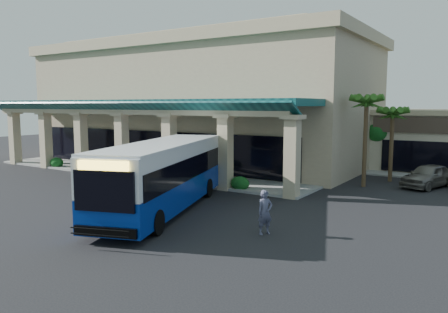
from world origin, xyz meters
The scene contains 10 objects.
ground centered at (0.00, 0.00, 0.00)m, with size 110.00×110.00×0.00m, color black.
main_building centered at (-8.00, 16.00, 5.67)m, with size 30.80×14.80×11.35m, color tan, non-canonical shape.
arcade centered at (-8.00, 6.80, 2.85)m, with size 30.00×6.20×5.70m, color #093839, non-canonical shape.
palm_0 centered at (8.50, 11.00, 3.30)m, with size 2.40×2.40×6.60m, color #255416, non-canonical shape.
palm_1 centered at (9.50, 14.00, 2.90)m, with size 2.40×2.40×5.80m, color #255416, non-canonical shape.
palm_2 centered at (-22.50, 6.50, 3.10)m, with size 2.40×2.40×6.20m, color #255416, non-canonical shape.
broadleaf_tree centered at (7.50, 19.00, 2.41)m, with size 2.60×2.60×4.81m, color #104916, non-canonical shape.
transit_bus centered at (1.78, -1.00, 1.72)m, with size 2.87×12.34×3.45m, color #072C96, non-canonical shape.
pedestrian centered at (7.97, -1.86, 0.92)m, with size 0.67×0.44×1.84m, color #4B4C65.
car_silver centered at (12.06, 13.00, 0.76)m, with size 1.79×4.46×1.52m, color slate.
Camera 1 is at (16.04, -17.48, 5.30)m, focal length 35.00 mm.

